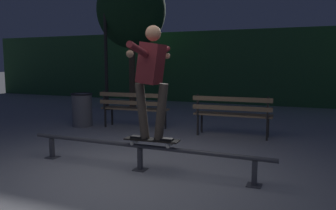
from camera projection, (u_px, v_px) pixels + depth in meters
ground_plane at (130, 176)px, 4.55m from camera, size 90.00×90.00×0.00m
hedge_backdrop at (249, 67)px, 12.69m from camera, size 24.00×1.20×2.72m
grind_rail at (140, 150)px, 4.77m from camera, size 3.77×0.18×0.38m
skateboard at (152, 140)px, 4.68m from camera, size 0.79×0.25×0.09m
skateboarder at (152, 73)px, 4.56m from camera, size 0.63×1.41×1.56m
park_bench_leftmost at (133, 106)px, 7.76m from camera, size 1.62×0.48×0.88m
park_bench_left_center at (232, 111)px, 6.87m from camera, size 1.62×0.48×0.88m
tree_far_left at (131, 11)px, 11.34m from camera, size 2.33×2.33×4.58m
lamp_post_left at (105, 32)px, 10.66m from camera, size 0.32×0.32×3.90m
trash_can at (82, 109)px, 8.10m from camera, size 0.52×0.52×0.80m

